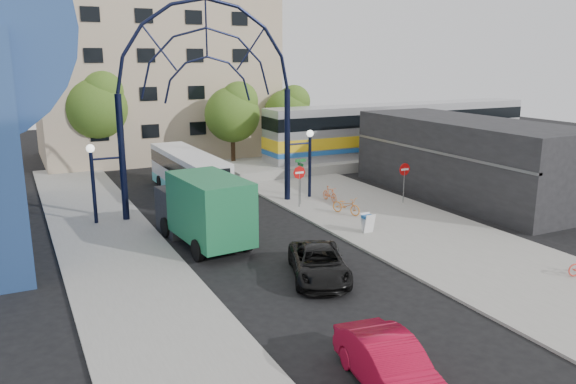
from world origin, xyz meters
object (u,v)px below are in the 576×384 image
city_bus (189,173)px  gateway_arch (207,63)px  bike_near_b (330,194)px  tree_north_b (97,104)px  black_suv (319,263)px  bike_near_a (346,206)px  street_name_sign (301,172)px  tree_north_c (289,110)px  do_not_enter_sign (404,173)px  tree_north_a (234,111)px  stop_sign (299,176)px  train_car (402,128)px  sandwich_board (368,221)px  red_sedan (390,366)px  green_truck (203,209)px

city_bus → gateway_arch: bearing=-89.1°
bike_near_b → tree_north_b: bearing=119.4°
black_suv → bike_near_a: bearing=72.0°
street_name_sign → tree_north_c: 16.95m
gateway_arch → do_not_enter_sign: size_ratio=5.50×
tree_north_b → tree_north_c: bearing=-7.1°
tree_north_a → bike_near_b: size_ratio=4.58×
stop_sign → bike_near_b: size_ratio=1.63×
gateway_arch → city_bus: 8.19m
stop_sign → bike_near_b: bearing=9.4°
city_bus → train_car: bearing=9.9°
tree_north_b → city_bus: (3.74, -11.79, -3.77)m
city_bus → black_suv: 16.16m
sandwich_board → red_sedan: red_sedan is taller
tree_north_b → green_truck: (1.52, -21.49, -3.53)m
tree_north_c → green_truck: bearing=-126.6°
city_bus → bike_near_b: size_ratio=6.84×
stop_sign → tree_north_a: tree_north_a is taller
train_car → green_truck: bearing=-148.7°
gateway_arch → red_sedan: gateway_arch is taller
street_name_sign → sandwich_board: (0.40, -6.62, -1.39)m
stop_sign → tree_north_a: 14.23m
stop_sign → tree_north_b: size_ratio=0.31×
bike_near_b → city_bus: bearing=138.9°
do_not_enter_sign → street_name_sign: (-5.80, 2.60, 0.15)m
street_name_sign → sandwich_board: street_name_sign is taller
street_name_sign → green_truck: (-7.55, -4.16, -0.39)m
sandwich_board → tree_north_b: bearing=111.6°
green_truck → street_name_sign: bearing=23.8°
bike_near_a → do_not_enter_sign: bearing=-13.6°
street_name_sign → black_suv: 11.68m
gateway_arch → bike_near_b: (7.16, -1.61, -7.98)m
sandwich_board → city_bus: 13.47m
tree_north_b → street_name_sign: bearing=-62.3°
tree_north_a → tree_north_c: 6.33m
street_name_sign → bike_near_a: 3.76m
gateway_arch → tree_north_b: 16.72m
tree_north_c → black_suv: bearing=-114.2°
street_name_sign → red_sedan: (-6.93, -18.39, -1.40)m
train_car → tree_north_a: 14.52m
tree_north_a → stop_sign: bearing=-95.4°
street_name_sign → tree_north_a: tree_north_a is taller
city_bus → bike_near_a: 10.99m
gateway_arch → tree_north_b: gateway_arch is taller
gateway_arch → stop_sign: (4.80, -2.00, -6.56)m
stop_sign → green_truck: bearing=-153.5°
tree_north_b → green_truck: bearing=-85.9°
street_name_sign → tree_north_c: tree_north_c is taller
black_suv → green_truck: bearing=134.9°
gateway_arch → sandwich_board: gateway_arch is taller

